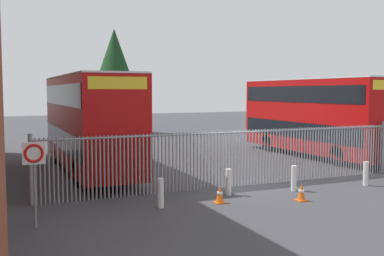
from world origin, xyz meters
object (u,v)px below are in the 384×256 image
(double_decker_bus_near_gate, at_px, (89,119))
(bollard_center_front, at_px, (228,182))
(double_decker_bus_behind_fence_left, at_px, (314,114))
(bollard_near_right, at_px, (294,178))
(traffic_cone_mid_forecourt, at_px, (301,192))
(bollard_near_left, at_px, (161,193))
(bollard_far_right, at_px, (366,174))
(traffic_cone_by_gate, at_px, (220,195))
(speed_limit_sign_post, at_px, (34,163))

(double_decker_bus_near_gate, distance_m, bollard_center_front, 8.07)
(double_decker_bus_near_gate, xyz_separation_m, double_decker_bus_behind_fence_left, (12.70, -0.16, 0.00))
(bollard_near_right, height_order, traffic_cone_mid_forecourt, bollard_near_right)
(bollard_near_left, height_order, bollard_far_right, same)
(double_decker_bus_near_gate, relative_size, bollard_near_right, 11.38)
(double_decker_bus_near_gate, bearing_deg, double_decker_bus_behind_fence_left, -0.71)
(double_decker_bus_behind_fence_left, xyz_separation_m, bollard_near_left, (-11.96, -7.51, -1.95))
(traffic_cone_by_gate, xyz_separation_m, traffic_cone_mid_forecourt, (2.67, -0.83, 0.00))
(bollard_near_right, height_order, speed_limit_sign_post, speed_limit_sign_post)
(bollard_far_right, relative_size, speed_limit_sign_post, 0.40)
(bollard_center_front, bearing_deg, bollard_near_left, -166.09)
(bollard_near_left, distance_m, traffic_cone_mid_forecourt, 4.80)
(double_decker_bus_behind_fence_left, relative_size, traffic_cone_by_gate, 18.32)
(bollard_near_left, xyz_separation_m, traffic_cone_mid_forecourt, (4.68, -1.05, -0.19))
(bollard_near_left, bearing_deg, double_decker_bus_near_gate, 95.56)
(speed_limit_sign_post, bearing_deg, double_decker_bus_near_gate, 69.67)
(bollard_near_right, xyz_separation_m, speed_limit_sign_post, (-9.23, -1.05, 1.30))
(double_decker_bus_behind_fence_left, height_order, traffic_cone_by_gate, double_decker_bus_behind_fence_left)
(bollard_near_left, relative_size, traffic_cone_mid_forecourt, 1.61)
(speed_limit_sign_post, bearing_deg, double_decker_bus_behind_fence_left, 27.48)
(bollard_near_left, xyz_separation_m, bollard_near_right, (5.38, 0.34, 0.00))
(bollard_near_right, distance_m, traffic_cone_mid_forecourt, 1.56)
(double_decker_bus_near_gate, height_order, speed_limit_sign_post, double_decker_bus_near_gate)
(traffic_cone_mid_forecourt, bearing_deg, bollard_near_left, 167.39)
(double_decker_bus_behind_fence_left, bearing_deg, bollard_far_right, -114.36)
(bollard_near_right, xyz_separation_m, traffic_cone_mid_forecourt, (-0.70, -1.39, -0.19))
(bollard_near_right, bearing_deg, double_decker_bus_behind_fence_left, 47.46)
(double_decker_bus_behind_fence_left, relative_size, bollard_center_front, 11.38)
(double_decker_bus_near_gate, height_order, traffic_cone_by_gate, double_decker_bus_near_gate)
(double_decker_bus_behind_fence_left, distance_m, traffic_cone_mid_forecourt, 11.43)
(double_decker_bus_near_gate, xyz_separation_m, bollard_near_right, (6.12, -7.33, -1.95))
(double_decker_bus_near_gate, distance_m, bollard_near_left, 7.95)
(traffic_cone_mid_forecourt, bearing_deg, bollard_far_right, 15.26)
(speed_limit_sign_post, bearing_deg, traffic_cone_by_gate, 4.88)
(bollard_far_right, distance_m, speed_limit_sign_post, 12.50)
(traffic_cone_by_gate, distance_m, traffic_cone_mid_forecourt, 2.80)
(traffic_cone_by_gate, bearing_deg, bollard_near_left, 173.95)
(bollard_near_left, distance_m, bollard_far_right, 8.56)
(double_decker_bus_behind_fence_left, relative_size, bollard_near_left, 11.38)
(double_decker_bus_behind_fence_left, bearing_deg, bollard_center_front, -143.30)
(double_decker_bus_behind_fence_left, xyz_separation_m, bollard_near_right, (-6.58, -7.17, -1.95))
(traffic_cone_by_gate, bearing_deg, speed_limit_sign_post, -175.12)
(bollard_center_front, bearing_deg, double_decker_bus_near_gate, 117.09)
(double_decker_bus_near_gate, relative_size, traffic_cone_by_gate, 18.32)
(double_decker_bus_near_gate, height_order, bollard_near_right, double_decker_bus_near_gate)
(bollard_near_left, bearing_deg, double_decker_bus_behind_fence_left, 32.13)
(double_decker_bus_behind_fence_left, height_order, speed_limit_sign_post, double_decker_bus_behind_fence_left)
(double_decker_bus_behind_fence_left, xyz_separation_m, traffic_cone_by_gate, (-9.95, -7.72, -2.13))
(double_decker_bus_behind_fence_left, xyz_separation_m, bollard_far_right, (-3.39, -7.50, -1.95))
(bollard_center_front, xyz_separation_m, speed_limit_sign_post, (-6.67, -1.41, 1.30))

